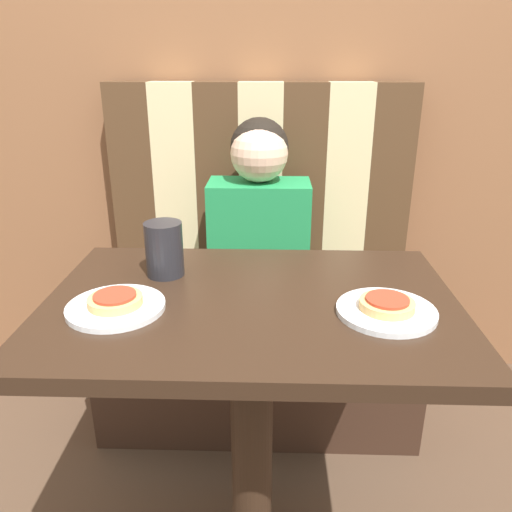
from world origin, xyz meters
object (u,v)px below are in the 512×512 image
plate_left (116,307)px  pizza_right (387,304)px  person (259,210)px  plate_right (386,311)px  pizza_left (115,300)px  drinking_cup (164,249)px

plate_left → pizza_right: (0.54, -0.00, 0.02)m
person → plate_right: person is taller
person → plate_left: person is taller
person → plate_right: size_ratio=3.03×
plate_right → pizza_left: pizza_left is taller
plate_right → drinking_cup: (-0.48, 0.18, 0.06)m
plate_left → pizza_left: size_ratio=1.81×
drinking_cup → plate_right: bearing=-20.8°
person → drinking_cup: size_ratio=4.71×
plate_left → plate_right: same height
pizza_left → pizza_right: 0.54m
person → pizza_right: 0.75m
plate_left → plate_right: size_ratio=1.00×
pizza_left → drinking_cup: (0.07, 0.18, 0.04)m
pizza_left → pizza_right: size_ratio=1.00×
person → plate_right: 0.75m
pizza_left → pizza_right: same height
pizza_left → plate_left: bearing=7.1°
pizza_left → plate_right: bearing=0.0°
plate_right → drinking_cup: bearing=159.2°
pizza_left → drinking_cup: 0.20m
plate_right → pizza_left: 0.55m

